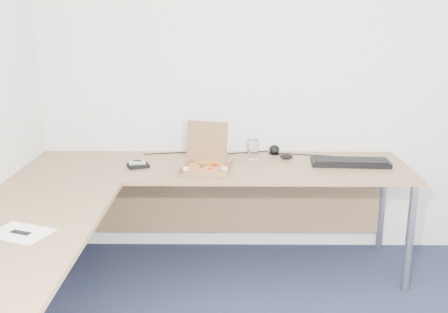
{
  "coord_description": "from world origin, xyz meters",
  "views": [
    {
      "loc": [
        -0.42,
        -1.85,
        1.68
      ],
      "look_at": [
        -0.45,
        1.28,
        0.82
      ],
      "focal_mm": 41.46,
      "sensor_mm": 36.0,
      "label": 1
    }
  ],
  "objects_px": {
    "drinking_glass": "(253,150)",
    "wallet": "(138,165)",
    "desk": "(159,190)",
    "pizza_box": "(206,164)",
    "keyboard": "(350,162)"
  },
  "relations": [
    {
      "from": "drinking_glass",
      "to": "keyboard",
      "type": "xyz_separation_m",
      "value": [
        0.63,
        -0.13,
        -0.05
      ]
    },
    {
      "from": "drinking_glass",
      "to": "wallet",
      "type": "bearing_deg",
      "value": -165.29
    },
    {
      "from": "desk",
      "to": "wallet",
      "type": "height_order",
      "value": "wallet"
    },
    {
      "from": "drinking_glass",
      "to": "pizza_box",
      "type": "bearing_deg",
      "value": -141.43
    },
    {
      "from": "desk",
      "to": "drinking_glass",
      "type": "height_order",
      "value": "drinking_glass"
    },
    {
      "from": "pizza_box",
      "to": "drinking_glass",
      "type": "relative_size",
      "value": 2.36
    },
    {
      "from": "drinking_glass",
      "to": "desk",
      "type": "bearing_deg",
      "value": -135.08
    },
    {
      "from": "wallet",
      "to": "desk",
      "type": "bearing_deg",
      "value": -85.24
    },
    {
      "from": "keyboard",
      "to": "wallet",
      "type": "xyz_separation_m",
      "value": [
        -1.38,
        -0.07,
        -0.0
      ]
    },
    {
      "from": "desk",
      "to": "pizza_box",
      "type": "bearing_deg",
      "value": 50.98
    },
    {
      "from": "desk",
      "to": "wallet",
      "type": "bearing_deg",
      "value": 116.21
    },
    {
      "from": "pizza_box",
      "to": "keyboard",
      "type": "xyz_separation_m",
      "value": [
        0.94,
        0.12,
        -0.02
      ]
    },
    {
      "from": "desk",
      "to": "drinking_glass",
      "type": "bearing_deg",
      "value": 44.92
    },
    {
      "from": "desk",
      "to": "wallet",
      "type": "distance_m",
      "value": 0.42
    },
    {
      "from": "pizza_box",
      "to": "wallet",
      "type": "xyz_separation_m",
      "value": [
        -0.44,
        0.05,
        -0.02
      ]
    }
  ]
}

